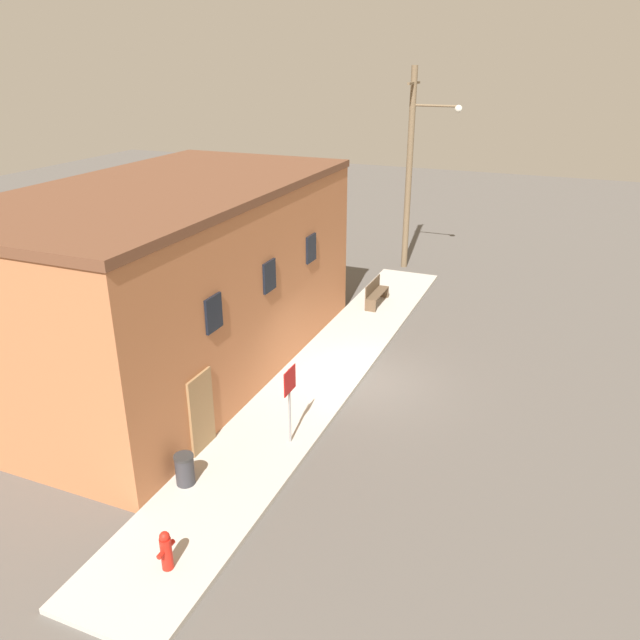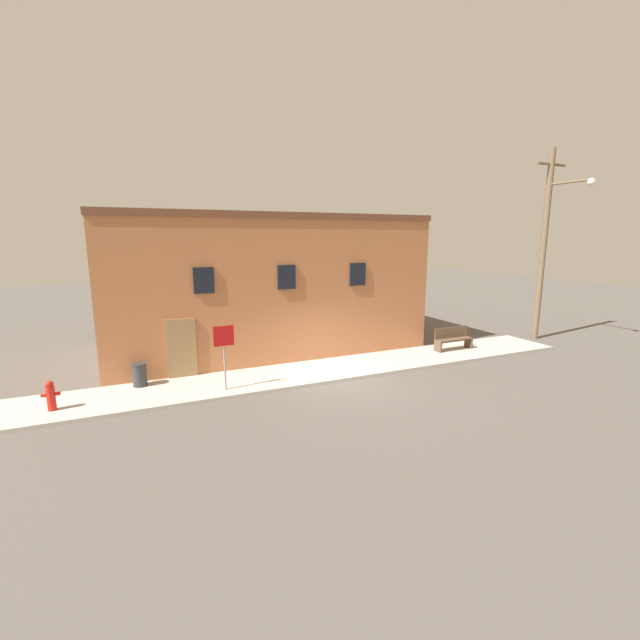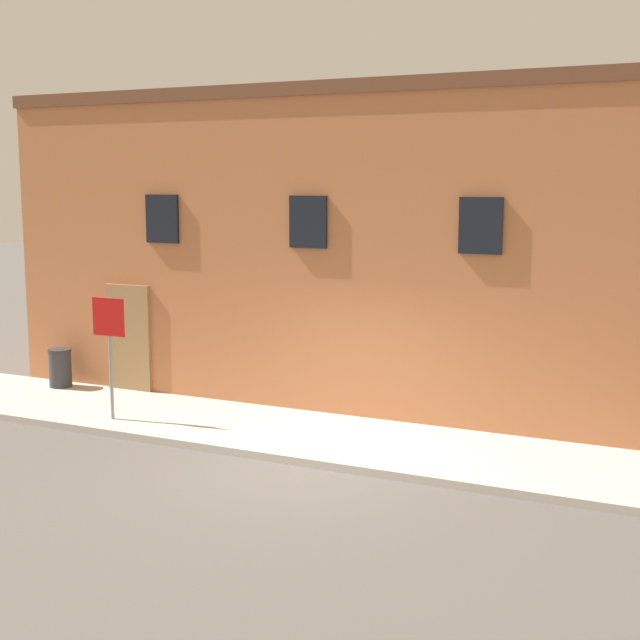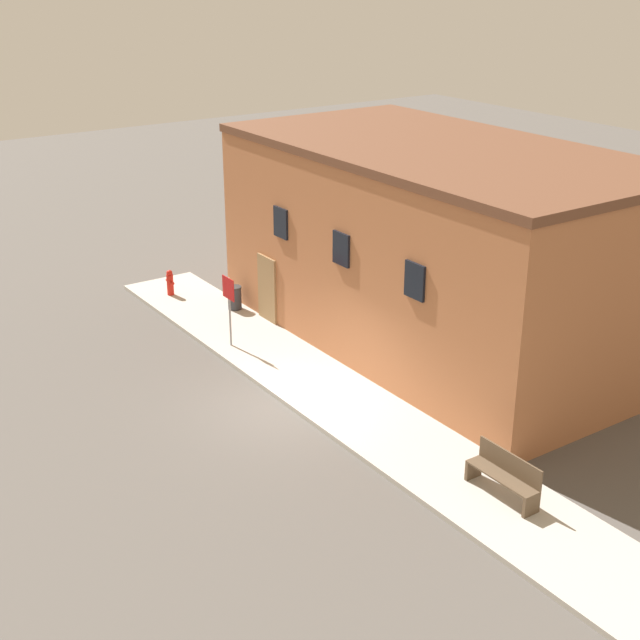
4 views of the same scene
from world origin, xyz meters
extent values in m
plane|color=#56514C|center=(0.00, 0.00, 0.00)|extent=(80.00, 80.00, 0.00)
cube|color=#BCB7AD|center=(0.00, 1.27, 0.06)|extent=(21.09, 2.54, 0.13)
cube|color=#B26B42|center=(-1.16, 5.92, 2.81)|extent=(13.02, 6.75, 5.62)
cube|color=brown|center=(-1.16, 5.92, 5.74)|extent=(13.12, 6.85, 0.24)
cube|color=black|center=(-4.20, 2.51, 3.49)|extent=(0.70, 0.08, 0.90)
cube|color=black|center=(-1.16, 2.51, 3.49)|extent=(0.70, 0.08, 0.90)
cube|color=black|center=(1.88, 2.51, 3.49)|extent=(0.70, 0.08, 0.90)
cube|color=#937047|center=(-5.07, 2.51, 1.10)|extent=(1.00, 0.08, 2.20)
cylinder|color=red|center=(-8.83, 0.97, 0.48)|extent=(0.23, 0.23, 0.71)
sphere|color=red|center=(-8.83, 0.97, 0.90)|extent=(0.20, 0.20, 0.20)
cylinder|color=red|center=(-9.00, 0.97, 0.59)|extent=(0.13, 0.10, 0.10)
cylinder|color=red|center=(-8.65, 0.97, 0.59)|extent=(0.13, 0.10, 0.10)
cylinder|color=gray|center=(-3.99, 0.60, 1.18)|extent=(0.06, 0.06, 2.10)
cube|color=red|center=(-3.99, 0.58, 1.91)|extent=(0.65, 0.02, 0.65)
cube|color=brown|center=(5.29, 1.48, 0.35)|extent=(0.08, 0.44, 0.45)
cube|color=brown|center=(6.98, 1.48, 0.35)|extent=(0.08, 0.44, 0.45)
cube|color=brown|center=(6.14, 1.48, 0.60)|extent=(1.77, 0.44, 0.04)
cube|color=brown|center=(6.14, 1.68, 0.85)|extent=(1.77, 0.04, 0.48)
cylinder|color=#333338|center=(-6.48, 2.12, 0.48)|extent=(0.44, 0.44, 0.70)
cylinder|color=#2D2D2D|center=(-6.48, 2.12, 0.86)|extent=(0.46, 0.46, 0.06)
camera|label=1|loc=(-16.28, -5.32, 9.31)|focal=35.00mm
camera|label=2|loc=(-6.62, -12.56, 4.95)|focal=24.00mm
camera|label=3|loc=(5.62, -11.35, 4.18)|focal=50.00mm
camera|label=4|loc=(17.21, -10.73, 10.73)|focal=50.00mm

